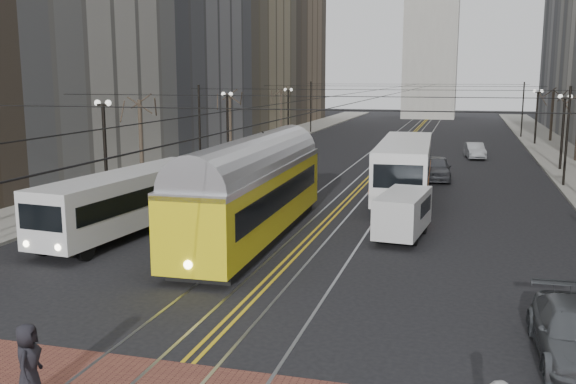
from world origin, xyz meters
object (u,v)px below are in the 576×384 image
Objects in this scene: streetcar at (253,200)px; sedan_silver at (475,151)px; transit_bus at (129,203)px; pedestrian_a at (28,363)px; cargo_van at (403,216)px; rear_bus at (405,170)px; sedan_grey at (436,168)px; sedan_parked at (576,334)px.

sedan_silver is at bearing 71.80° from streetcar.
pedestrian_a is at bearing -63.19° from transit_bus.
sedan_silver is (3.38, 30.78, -0.34)m from cargo_van.
rear_bus is 7.72m from sedan_grey.
sedan_silver is at bearing 70.29° from transit_bus.
cargo_van is at bearing 13.64° from streetcar.
transit_bus reaches higher than sedan_grey.
rear_bus is at bearing -109.75° from sedan_silver.
sedan_grey is 1.17× the size of sedan_silver.
rear_bus reaches higher than pedestrian_a.
rear_bus is at bearing 101.09° from cargo_van.
rear_bus is at bearing -104.80° from sedan_grey.
transit_bus is 0.77× the size of streetcar.
sedan_grey is at bearing 62.40° from transit_bus.
pedestrian_a is at bearing -91.65° from streetcar.
sedan_grey is at bearing 68.19° from streetcar.
transit_bus reaches higher than pedestrian_a.
transit_bus is 23.72m from sedan_grey.
rear_bus reaches higher than sedan_silver.
streetcar is 15.60m from sedan_parked.
rear_bus is 2.67× the size of sedan_grey.
streetcar is at bearing -159.06° from cargo_van.
rear_bus is 2.66× the size of sedan_parked.
sedan_parked is at bearing -58.74° from cargo_van.
rear_bus is (11.44, 12.33, 0.28)m from transit_bus.
sedan_silver is 0.86× the size of sedan_parked.
sedan_grey is 2.72× the size of pedestrian_a.
sedan_grey is (1.54, 7.51, -0.88)m from rear_bus.
cargo_van is at bearing 16.80° from transit_bus.
transit_bus is at bearing -126.40° from sedan_grey.
transit_bus is 15.82m from pedestrian_a.
cargo_van is at bearing -87.24° from rear_bus.
transit_bus is 6.32× the size of pedestrian_a.
sedan_parked is at bearing -82.89° from pedestrian_a.
streetcar reaches higher than sedan_silver.
sedan_grey is 13.66m from sedan_silver.
streetcar is at bearing -115.12° from sedan_silver.
streetcar is at bearing 12.52° from transit_bus.
rear_bus is 7.26× the size of pedestrian_a.
transit_bus is 0.87× the size of rear_bus.
sedan_parked is (6.38, -21.54, -1.00)m from rear_bus.
pedestrian_a is (-5.71, -27.07, -0.80)m from rear_bus.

